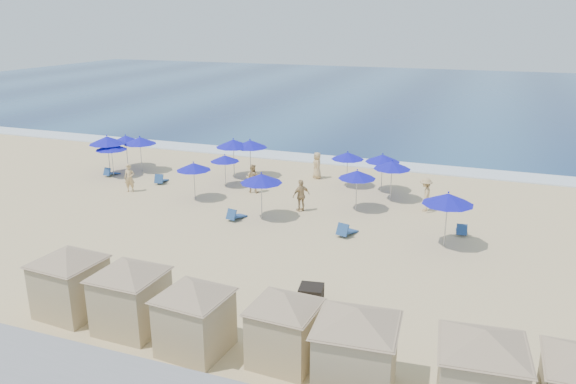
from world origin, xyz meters
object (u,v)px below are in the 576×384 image
object	(u,v)px
umbrella_0	(107,140)
umbrella_7	(348,156)
umbrella_3	(194,167)
umbrella_4	(250,144)
cabana_1	(130,286)
beachgoer_3	(425,194)
cabana_4	(356,339)
umbrella_12	(126,139)
cabana_0	(69,273)
umbrella_1	(111,147)
beachgoer_0	(130,178)
umbrella_11	(448,199)
cabana_2	(194,307)
umbrella_8	(357,175)
beachgoer_1	(252,178)
trash_bin	(311,297)
umbrella_5	(225,158)
beachgoer_2	(301,195)
umbrella_6	(261,178)
umbrella_9	(383,158)
beachgoer_4	(317,165)
cabana_5	(482,363)
umbrella_10	(392,165)
cabana_3	(284,319)
umbrella_13	(233,143)
umbrella_2	(140,141)

from	to	relation	value
umbrella_0	umbrella_7	bearing A→B (deg)	10.54
umbrella_3	umbrella_4	size ratio (longest dim) A/B	0.88
cabana_1	beachgoer_3	distance (m)	17.57
cabana_4	umbrella_12	world-z (taller)	cabana_4
cabana_0	cabana_4	xyz separation A→B (m)	(10.49, -0.71, 0.09)
umbrella_1	beachgoer_0	world-z (taller)	umbrella_1
umbrella_4	umbrella_11	size ratio (longest dim) A/B	0.97
cabana_1	cabana_2	size ratio (longest dim) A/B	1.05
umbrella_8	beachgoer_1	distance (m)	6.80
umbrella_0	trash_bin	bearing A→B (deg)	-33.93
umbrella_11	cabana_0	bearing A→B (deg)	-136.97
umbrella_5	beachgoer_2	world-z (taller)	umbrella_5
umbrella_6	umbrella_9	world-z (taller)	umbrella_6
cabana_4	umbrella_1	xyz separation A→B (m)	(-20.46, 16.08, 0.36)
cabana_4	beachgoer_4	bearing A→B (deg)	110.74
cabana_4	beachgoer_3	distance (m)	16.44
cabana_5	cabana_4	bearing A→B (deg)	-177.96
umbrella_10	beachgoer_1	world-z (taller)	umbrella_10
cabana_1	umbrella_7	distance (m)	18.86
umbrella_6	umbrella_3	bearing A→B (deg)	162.42
cabana_0	trash_bin	bearing A→B (deg)	23.18
beachgoer_3	umbrella_0	bearing A→B (deg)	-91.00
cabana_5	umbrella_4	xyz separation A→B (m)	(-15.22, 19.13, 0.59)
cabana_2	cabana_5	bearing A→B (deg)	-0.56
cabana_2	umbrella_7	distance (m)	19.09
cabana_4	umbrella_7	bearing A→B (deg)	105.69
beachgoer_2	umbrella_1	bearing A→B (deg)	-58.97
cabana_2	beachgoer_3	distance (m)	16.97
cabana_1	cabana_3	distance (m)	5.49
umbrella_6	beachgoer_3	bearing A→B (deg)	28.60
trash_bin	umbrella_3	world-z (taller)	umbrella_3
trash_bin	umbrella_9	xyz separation A→B (m)	(-0.56, 15.03, 1.64)
umbrella_6	umbrella_13	world-z (taller)	umbrella_13
cabana_0	umbrella_3	distance (m)	13.23
cabana_4	cabana_5	bearing A→B (deg)	2.04
cabana_0	beachgoer_2	size ratio (longest dim) A/B	2.46
umbrella_6	cabana_4	bearing A→B (deg)	-56.36
umbrella_6	umbrella_2	bearing A→B (deg)	153.52
umbrella_7	beachgoer_4	xyz separation A→B (m)	(-2.32, 1.14, -1.11)
cabana_5	umbrella_12	xyz separation A→B (m)	(-24.31, 18.30, 0.40)
umbrella_5	trash_bin	bearing A→B (deg)	-52.07
cabana_5	umbrella_3	bearing A→B (deg)	140.08
umbrella_1	umbrella_8	world-z (taller)	same
cabana_4	umbrella_11	bearing A→B (deg)	83.85
umbrella_3	umbrella_10	distance (m)	11.28
umbrella_3	umbrella_4	distance (m)	5.64
cabana_0	umbrella_6	bearing A→B (deg)	78.20
cabana_1	umbrella_6	xyz separation A→B (m)	(-0.24, 11.57, 0.60)
umbrella_3	cabana_1	bearing A→B (deg)	-68.71
cabana_1	umbrella_4	xyz separation A→B (m)	(-4.09, 18.65, 0.65)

